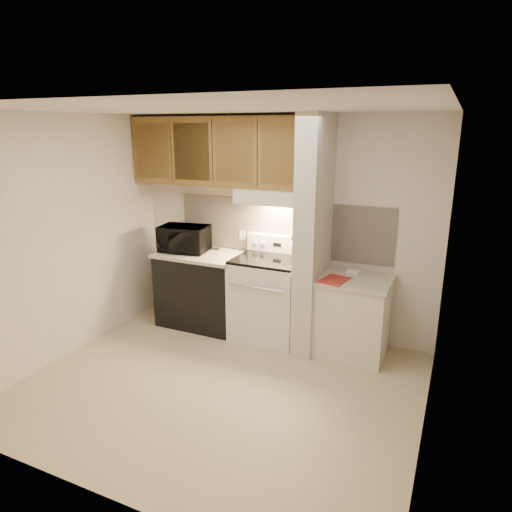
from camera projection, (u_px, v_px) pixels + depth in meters
The scene contains 50 objects.
floor at pixel (220, 385), 4.31m from camera, with size 3.60×3.60×0.00m, color #C0B187.
ceiling at pixel (214, 108), 3.63m from camera, with size 3.60×3.60×0.00m, color white.
wall_back at pixel (281, 226), 5.28m from camera, with size 3.60×0.02×2.50m, color silver.
wall_left at pixel (64, 239), 4.69m from camera, with size 0.02×3.00×2.50m, color silver.
wall_right at pixel (438, 288), 3.25m from camera, with size 0.02×3.00×2.50m, color silver.
backsplash at pixel (280, 227), 5.28m from camera, with size 2.60×0.02×0.63m, color beige.
range_body at pixel (268, 300), 5.20m from camera, with size 0.76×0.65×0.92m, color silver.
oven_window at pixel (257, 306), 4.91m from camera, with size 0.50×0.01×0.30m, color black.
oven_handle at pixel (256, 288), 4.81m from camera, with size 0.02×0.02×0.65m, color silver.
cooktop at pixel (269, 260), 5.07m from camera, with size 0.74×0.64×0.03m, color black.
range_backguard at pixel (278, 244), 5.28m from camera, with size 0.76×0.08×0.20m, color silver.
range_display at pixel (277, 245), 5.25m from camera, with size 0.10×0.01×0.04m, color black.
range_knob_left_outer at pixel (255, 242), 5.36m from camera, with size 0.05×0.05×0.02m, color silver.
range_knob_left_inner at pixel (263, 243), 5.32m from camera, with size 0.05×0.05×0.02m, color silver.
range_knob_right_inner at pixel (292, 246), 5.17m from camera, with size 0.05×0.05×0.02m, color silver.
range_knob_right_outer at pixel (300, 247), 5.13m from camera, with size 0.05×0.05×0.02m, color silver.
dishwasher_front at pixel (202, 290), 5.56m from camera, with size 1.00×0.63×0.87m, color black.
left_countertop at pixel (201, 254), 5.44m from camera, with size 1.04×0.67×0.04m, color beige.
spoon_rest at pixel (211, 248), 5.60m from camera, with size 0.22×0.07×0.01m, color black.
teal_jar at pixel (186, 242), 5.75m from camera, with size 0.09×0.09×0.10m, color #2E7068.
outlet at pixel (243, 235), 5.49m from camera, with size 0.08×0.01×0.12m, color beige.
microwave at pixel (184, 239), 5.46m from camera, with size 0.56×0.38×0.31m, color black.
partition_pillar at pixel (314, 237), 4.77m from camera, with size 0.22×0.70×2.50m, color beige.
pillar_trim at pixel (303, 231), 4.80m from camera, with size 0.01×0.70×0.04m, color brown.
knife_strip at pixel (301, 230), 4.76m from camera, with size 0.02×0.42×0.04m, color black.
knife_blade_a at pixel (295, 242), 4.66m from camera, with size 0.01×0.04×0.16m, color silver.
knife_handle_a at pixel (295, 228), 4.61m from camera, with size 0.02×0.02×0.10m, color black.
knife_blade_b at pixel (297, 242), 4.72m from camera, with size 0.01×0.04×0.18m, color silver.
knife_handle_b at pixel (297, 227), 4.67m from camera, with size 0.02×0.02×0.10m, color black.
knife_blade_c at pixel (300, 241), 4.79m from camera, with size 0.01×0.04×0.20m, color silver.
knife_handle_c at pixel (300, 225), 4.75m from camera, with size 0.02×0.02×0.10m, color black.
knife_blade_d at pixel (302, 238), 4.85m from camera, with size 0.01×0.04×0.16m, color silver.
knife_handle_d at pixel (302, 224), 4.81m from camera, with size 0.02×0.02×0.10m, color black.
knife_blade_e at pixel (305, 237), 4.94m from camera, with size 0.01×0.04×0.18m, color silver.
knife_handle_e at pixel (305, 222), 4.89m from camera, with size 0.02×0.02×0.10m, color black.
oven_mitt at pixel (307, 239), 4.99m from camera, with size 0.03×0.10×0.25m, color slate.
right_cab_base at pixel (353, 318), 4.82m from camera, with size 0.70×0.60×0.81m, color beige.
right_countertop at pixel (355, 280), 4.70m from camera, with size 0.74×0.64×0.04m, color beige.
red_folder at pixel (334, 280), 4.64m from camera, with size 0.24×0.33×0.01m, color #A12A26.
white_box at pixel (354, 272), 4.85m from camera, with size 0.14×0.09×0.04m, color white.
range_hood at pixel (274, 196), 4.99m from camera, with size 0.78×0.44×0.15m, color beige.
hood_lip at pixel (266, 203), 4.82m from camera, with size 0.78×0.04×0.06m, color beige.
upper_cabinets at pixel (219, 152), 5.18m from camera, with size 2.18×0.33×0.77m, color brown.
cab_door_a at pixel (152, 151), 5.36m from camera, with size 0.46×0.01×0.63m, color brown.
cab_gap_a at pixel (171, 151), 5.25m from camera, with size 0.01×0.01×0.73m, color black.
cab_door_b at pixel (191, 152), 5.15m from camera, with size 0.46×0.01×0.63m, color brown.
cab_gap_b at pixel (212, 152), 5.04m from camera, with size 0.01×0.01×0.73m, color black.
cab_door_c at pixel (234, 153), 4.93m from camera, with size 0.46×0.01×0.63m, color brown.
cab_gap_c at pixel (257, 153), 4.82m from camera, with size 0.01×0.01×0.73m, color black.
cab_door_d at pixel (281, 154), 4.71m from camera, with size 0.46×0.01×0.63m, color brown.
Camera 1 is at (1.89, -3.33, 2.35)m, focal length 32.00 mm.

